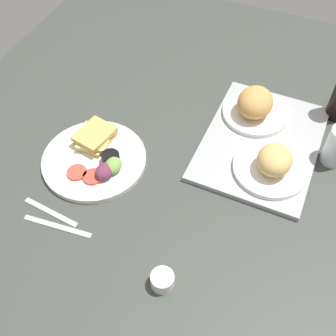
{
  "coord_description": "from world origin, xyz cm",
  "views": [
    {
      "loc": [
        67.33,
        30.94,
        93.25
      ],
      "look_at": [
        2.0,
        3.0,
        4.0
      ],
      "focal_mm": 44.12,
      "sensor_mm": 36.0,
      "label": 1
    }
  ],
  "objects_px": {
    "serving_tray": "(261,143)",
    "bread_plate_far": "(273,164)",
    "espresso_cup": "(162,280)",
    "bread_plate_near": "(255,106)",
    "plate_with_salad": "(96,157)",
    "knife": "(57,226)",
    "fork": "(51,212)"
  },
  "relations": [
    {
      "from": "serving_tray",
      "to": "knife",
      "type": "distance_m",
      "value": 0.64
    },
    {
      "from": "serving_tray",
      "to": "fork",
      "type": "relative_size",
      "value": 2.65
    },
    {
      "from": "bread_plate_near",
      "to": "fork",
      "type": "relative_size",
      "value": 1.2
    },
    {
      "from": "serving_tray",
      "to": "knife",
      "type": "height_order",
      "value": "serving_tray"
    },
    {
      "from": "espresso_cup",
      "to": "fork",
      "type": "distance_m",
      "value": 0.36
    },
    {
      "from": "plate_with_salad",
      "to": "knife",
      "type": "height_order",
      "value": "plate_with_salad"
    },
    {
      "from": "bread_plate_far",
      "to": "knife",
      "type": "xyz_separation_m",
      "value": [
        0.38,
        -0.46,
        -0.05
      ]
    },
    {
      "from": "serving_tray",
      "to": "bread_plate_far",
      "type": "height_order",
      "value": "bread_plate_far"
    },
    {
      "from": "fork",
      "to": "knife",
      "type": "xyz_separation_m",
      "value": [
        0.03,
        0.04,
        0.0
      ]
    },
    {
      "from": "bread_plate_far",
      "to": "espresso_cup",
      "type": "bearing_deg",
      "value": -19.66
    },
    {
      "from": "serving_tray",
      "to": "bread_plate_near",
      "type": "xyz_separation_m",
      "value": [
        -0.09,
        -0.05,
        0.05
      ]
    },
    {
      "from": "knife",
      "to": "plate_with_salad",
      "type": "bearing_deg",
      "value": 88.21
    },
    {
      "from": "bread_plate_near",
      "to": "fork",
      "type": "height_order",
      "value": "bread_plate_near"
    },
    {
      "from": "bread_plate_far",
      "to": "bread_plate_near",
      "type": "bearing_deg",
      "value": -151.56
    },
    {
      "from": "bread_plate_far",
      "to": "plate_with_salad",
      "type": "distance_m",
      "value": 0.5
    },
    {
      "from": "serving_tray",
      "to": "espresso_cup",
      "type": "bearing_deg",
      "value": -10.53
    },
    {
      "from": "bread_plate_near",
      "to": "espresso_cup",
      "type": "bearing_deg",
      "value": -4.02
    },
    {
      "from": "bread_plate_far",
      "to": "plate_with_salad",
      "type": "xyz_separation_m",
      "value": [
        0.15,
        -0.48,
        -0.03
      ]
    },
    {
      "from": "bread_plate_near",
      "to": "plate_with_salad",
      "type": "bearing_deg",
      "value": -47.15
    },
    {
      "from": "plate_with_salad",
      "to": "bread_plate_near",
      "type": "bearing_deg",
      "value": 132.85
    },
    {
      "from": "fork",
      "to": "knife",
      "type": "height_order",
      "value": "same"
    },
    {
      "from": "bread_plate_near",
      "to": "espresso_cup",
      "type": "relative_size",
      "value": 3.65
    },
    {
      "from": "fork",
      "to": "serving_tray",
      "type": "bearing_deg",
      "value": 51.17
    },
    {
      "from": "serving_tray",
      "to": "espresso_cup",
      "type": "relative_size",
      "value": 8.04
    },
    {
      "from": "bread_plate_near",
      "to": "espresso_cup",
      "type": "xyz_separation_m",
      "value": [
        0.62,
        -0.04,
        -0.04
      ]
    },
    {
      "from": "bread_plate_near",
      "to": "fork",
      "type": "xyz_separation_m",
      "value": [
        0.55,
        -0.4,
        -0.05
      ]
    },
    {
      "from": "serving_tray",
      "to": "bread_plate_near",
      "type": "height_order",
      "value": "bread_plate_near"
    },
    {
      "from": "bread_plate_far",
      "to": "fork",
      "type": "xyz_separation_m",
      "value": [
        0.35,
        -0.5,
        -0.05
      ]
    },
    {
      "from": "bread_plate_far",
      "to": "plate_with_salad",
      "type": "bearing_deg",
      "value": -72.8
    },
    {
      "from": "plate_with_salad",
      "to": "espresso_cup",
      "type": "height_order",
      "value": "plate_with_salad"
    },
    {
      "from": "bread_plate_near",
      "to": "fork",
      "type": "distance_m",
      "value": 0.68
    },
    {
      "from": "bread_plate_far",
      "to": "knife",
      "type": "relative_size",
      "value": 1.11
    }
  ]
}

